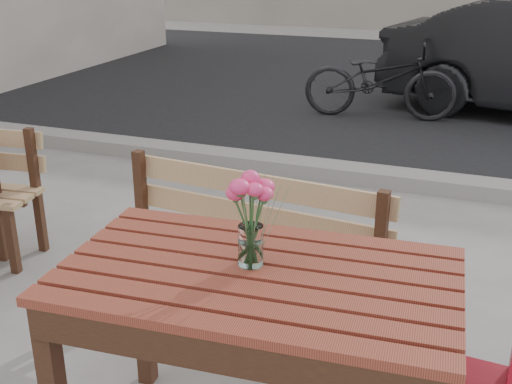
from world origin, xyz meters
TOP-DOWN VIEW (x-y plane):
  - street at (0.00, 5.06)m, footprint 30.00×8.12m
  - main_table at (0.17, -0.07)m, footprint 1.33×0.83m
  - main_bench at (-0.18, 0.70)m, footprint 1.39×0.53m
  - main_vase at (0.14, -0.03)m, footprint 0.18×0.18m
  - bicycle at (-0.32, 5.05)m, footprint 1.66×0.72m

SIDE VIEW (x-z plane):
  - street at x=0.00m, z-range -0.03..0.09m
  - bicycle at x=-0.32m, z-range 0.00..0.85m
  - main_bench at x=-0.18m, z-range 0.09..0.93m
  - main_table at x=0.17m, z-range 0.27..1.06m
  - main_vase at x=0.14m, z-range 0.83..1.16m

